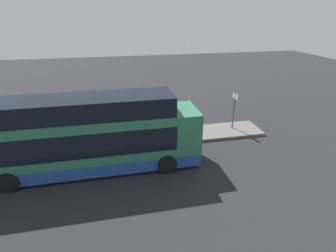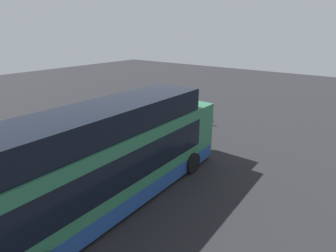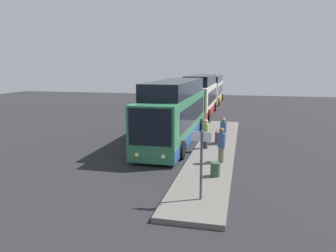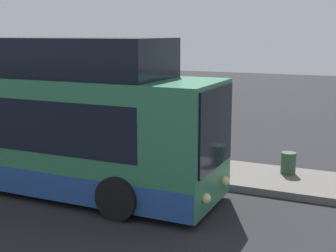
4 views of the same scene
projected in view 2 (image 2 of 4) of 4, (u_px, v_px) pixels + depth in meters
The scene contains 9 objects.
ground at pixel (142, 181), 12.57m from camera, with size 80.00×80.00×0.00m, color #232326.
platform at pixel (104, 162), 14.15m from camera, with size 20.00×2.46×0.20m.
bus_lead at pixel (107, 163), 10.28m from camera, with size 12.39×2.87×4.22m.
passenger_boarding at pixel (113, 145), 13.63m from camera, with size 0.57×0.57×1.82m.
passenger_waiting at pixel (78, 151), 13.17m from camera, with size 0.59×0.43×1.71m.
passenger_with_bags at pixel (134, 126), 16.37m from camera, with size 0.66×0.52×1.86m.
suitcase at pixel (80, 165), 12.93m from camera, with size 0.34×0.21×0.96m.
sign_post at pixel (185, 101), 19.67m from camera, with size 0.10×0.71×2.67m.
trash_bin at pixel (159, 126), 18.22m from camera, with size 0.44×0.44×0.65m.
Camera 2 is at (-7.88, -7.62, 6.81)m, focal length 28.00 mm.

